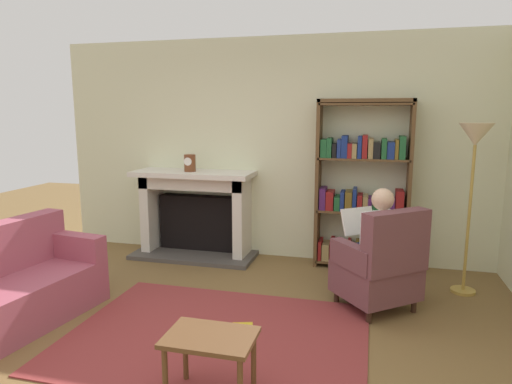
{
  "coord_description": "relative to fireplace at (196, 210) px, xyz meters",
  "views": [
    {
      "loc": [
        1.16,
        -2.91,
        1.8
      ],
      "look_at": [
        0.1,
        1.2,
        1.05
      ],
      "focal_mm": 31.56,
      "sensor_mm": 36.0,
      "label": 1
    }
  ],
  "objects": [
    {
      "name": "scattered_books",
      "position": [
        1.12,
        -1.98,
        -0.55
      ],
      "size": [
        0.31,
        0.44,
        0.03
      ],
      "color": "#267233",
      "rests_on": "area_rug"
    },
    {
      "name": "sofa_floral",
      "position": [
        -0.83,
        -2.32,
        -0.26
      ],
      "size": [
        0.94,
        1.78,
        0.85
      ],
      "rotation": [
        0.0,
        0.0,
        1.44
      ],
      "color": "#A24C5E",
      "rests_on": "ground"
    },
    {
      "name": "bookshelf",
      "position": [
        2.04,
        0.03,
        0.34
      ],
      "size": [
        1.06,
        0.32,
        1.95
      ],
      "color": "brown",
      "rests_on": "ground"
    },
    {
      "name": "armchair_reading",
      "position": [
        2.25,
        -1.14,
        -0.15
      ],
      "size": [
        0.89,
        0.89,
        0.97
      ],
      "rotation": [
        0.0,
        0.0,
        3.83
      ],
      "color": "#331E14",
      "rests_on": "ground"
    },
    {
      "name": "floor_lamp",
      "position": [
        3.08,
        -0.5,
        0.87
      ],
      "size": [
        0.32,
        0.32,
        1.7
      ],
      "color": "#B7933F",
      "rests_on": "ground"
    },
    {
      "name": "side_table",
      "position": [
        1.2,
        -2.78,
        -0.21
      ],
      "size": [
        0.56,
        0.39,
        0.44
      ],
      "color": "brown",
      "rests_on": "ground"
    },
    {
      "name": "ground",
      "position": [
        0.97,
        -2.3,
        -0.58
      ],
      "size": [
        14.0,
        14.0,
        0.0
      ],
      "primitive_type": "plane",
      "color": "brown"
    },
    {
      "name": "area_rug",
      "position": [
        0.97,
        -2.0,
        -0.57
      ],
      "size": [
        2.4,
        1.8,
        0.01
      ],
      "primitive_type": "cube",
      "color": "maroon",
      "rests_on": "ground"
    },
    {
      "name": "fireplace",
      "position": [
        0.0,
        0.0,
        0.0
      ],
      "size": [
        1.54,
        0.64,
        1.09
      ],
      "color": "#4C4742",
      "rests_on": "ground"
    },
    {
      "name": "mantel_clock",
      "position": [
        -0.03,
        -0.1,
        0.62
      ],
      "size": [
        0.14,
        0.14,
        0.21
      ],
      "color": "brown",
      "rests_on": "fireplace"
    },
    {
      "name": "seated_reader",
      "position": [
        2.18,
        -1.05,
        0.04
      ],
      "size": [
        0.57,
        0.59,
        1.14
      ],
      "rotation": [
        0.0,
        0.0,
        3.83
      ],
      "color": "white",
      "rests_on": "ground"
    },
    {
      "name": "back_wall",
      "position": [
        0.97,
        0.25,
        0.77
      ],
      "size": [
        5.6,
        0.1,
        2.7
      ],
      "primitive_type": "cube",
      "color": "beige",
      "rests_on": "ground"
    }
  ]
}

